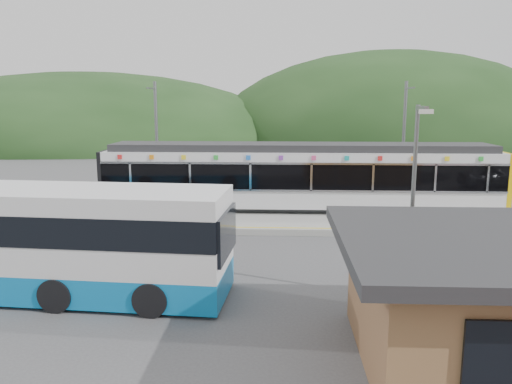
{
  "coord_description": "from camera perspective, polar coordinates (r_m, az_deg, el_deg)",
  "views": [
    {
      "loc": [
        0.06,
        -19.78,
        5.93
      ],
      "look_at": [
        -0.93,
        1.0,
        2.11
      ],
      "focal_mm": 35.0,
      "sensor_mm": 36.0,
      "label": 1
    }
  ],
  "objects": [
    {
      "name": "train",
      "position": [
        26.09,
        5.08,
        1.84
      ],
      "size": [
        20.44,
        3.01,
        3.74
      ],
      "color": "black",
      "rests_on": "ground"
    },
    {
      "name": "hills",
      "position": [
        26.48,
        16.05,
        -2.96
      ],
      "size": [
        146.0,
        149.0,
        26.0
      ],
      "color": "#1E3D19",
      "rests_on": "ground"
    },
    {
      "name": "catenary_mast_east",
      "position": [
        29.27,
        16.51,
        5.5
      ],
      "size": [
        0.18,
        1.8,
        7.0
      ],
      "color": "slate",
      "rests_on": "ground"
    },
    {
      "name": "platform",
      "position": [
        23.8,
        2.5,
        -3.67
      ],
      "size": [
        26.0,
        3.2,
        0.3
      ],
      "primitive_type": "cube",
      "color": "#9E9E99",
      "rests_on": "ground"
    },
    {
      "name": "bus",
      "position": [
        16.94,
        -24.37,
        -5.34
      ],
      "size": [
        12.39,
        3.68,
        3.33
      ],
      "rotation": [
        0.0,
        0.0,
        -0.07
      ],
      "color": "#0D7AC3",
      "rests_on": "ground"
    },
    {
      "name": "yellow_line",
      "position": [
        22.5,
        2.49,
        -4.09
      ],
      "size": [
        26.0,
        0.1,
        0.01
      ],
      "primitive_type": "cube",
      "color": "yellow",
      "rests_on": "platform"
    },
    {
      "name": "lamp_post",
      "position": [
        15.02,
        17.67,
        0.52
      ],
      "size": [
        0.35,
        1.03,
        5.82
      ],
      "rotation": [
        0.0,
        0.0,
        -0.02
      ],
      "color": "slate",
      "rests_on": "ground"
    },
    {
      "name": "catenary_mast_west",
      "position": [
        29.3,
        -11.29,
        5.73
      ],
      "size": [
        0.18,
        1.8,
        7.0
      ],
      "color": "slate",
      "rests_on": "ground"
    },
    {
      "name": "ground",
      "position": [
        20.65,
        2.46,
        -6.3
      ],
      "size": [
        120.0,
        120.0,
        0.0
      ],
      "primitive_type": "plane",
      "color": "#4C4C4F",
      "rests_on": "ground"
    }
  ]
}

